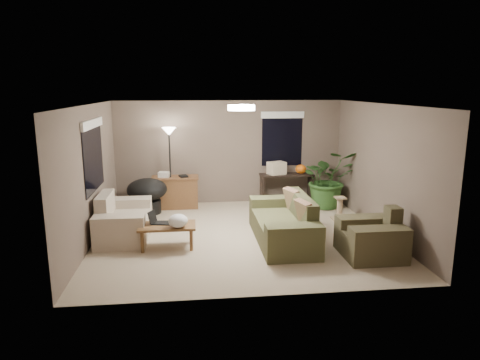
{
  "coord_description": "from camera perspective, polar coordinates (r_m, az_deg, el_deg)",
  "views": [
    {
      "loc": [
        -0.91,
        -7.82,
        2.79
      ],
      "look_at": [
        0.0,
        0.2,
        1.05
      ],
      "focal_mm": 32.0,
      "sensor_mm": 36.0,
      "label": 1
    }
  ],
  "objects": [
    {
      "name": "console_table",
      "position": [
        10.49,
        6.2,
        -0.86
      ],
      "size": [
        1.3,
        0.4,
        0.75
      ],
      "color": "black",
      "rests_on": "ground"
    },
    {
      "name": "papasan_chair",
      "position": [
        9.88,
        -12.27,
        -1.72
      ],
      "size": [
        1.11,
        1.11,
        0.8
      ],
      "color": "black",
      "rests_on": "ground"
    },
    {
      "name": "floor_lamp",
      "position": [
        9.97,
        -9.41,
        5.14
      ],
      "size": [
        0.32,
        0.32,
        1.91
      ],
      "color": "black",
      "rests_on": "ground"
    },
    {
      "name": "pumpkin",
      "position": [
        10.49,
        8.12,
        1.45
      ],
      "size": [
        0.31,
        0.31,
        0.22
      ],
      "primitive_type": "ellipsoid",
      "rotation": [
        0.0,
        0.0,
        0.19
      ],
      "color": "orange",
      "rests_on": "console_table"
    },
    {
      "name": "houseplant",
      "position": [
        10.33,
        11.65,
        -0.67
      ],
      "size": [
        1.24,
        1.38,
        1.08
      ],
      "primitive_type": "imported",
      "color": "#2D5923",
      "rests_on": "ground"
    },
    {
      "name": "desk",
      "position": [
        10.23,
        -8.61,
        -1.6
      ],
      "size": [
        1.1,
        0.5,
        0.75
      ],
      "color": "brown",
      "rests_on": "ground"
    },
    {
      "name": "laptop",
      "position": [
        7.79,
        -10.91,
        -5.3
      ],
      "size": [
        0.42,
        0.28,
        0.24
      ],
      "color": "black",
      "rests_on": "coffee_table"
    },
    {
      "name": "window_back",
      "position": [
        10.57,
        5.66,
        6.67
      ],
      "size": [
        1.06,
        0.05,
        1.33
      ],
      "color": "black",
      "rests_on": "room_shell"
    },
    {
      "name": "cardboard_box",
      "position": [
        10.34,
        4.9,
        1.6
      ],
      "size": [
        0.48,
        0.42,
        0.3
      ],
      "primitive_type": "cube",
      "rotation": [
        0.0,
        0.0,
        0.37
      ],
      "color": "beige",
      "rests_on": "console_table"
    },
    {
      "name": "ceiling_fixture",
      "position": [
        7.88,
        0.17,
        9.62
      ],
      "size": [
        0.5,
        0.5,
        0.1
      ],
      "primitive_type": "cylinder",
      "color": "white",
      "rests_on": "room_shell"
    },
    {
      "name": "cat_scratching_post",
      "position": [
        9.5,
        13.13,
        -3.89
      ],
      "size": [
        0.32,
        0.32,
        0.5
      ],
      "color": "tan",
      "rests_on": "ground"
    },
    {
      "name": "room_shell",
      "position": [
        8.02,
        0.16,
        1.1
      ],
      "size": [
        5.5,
        5.5,
        5.5
      ],
      "color": "#BCAC8C",
      "rests_on": "ground"
    },
    {
      "name": "throw_pillows",
      "position": [
        7.98,
        7.83,
        -3.5
      ],
      "size": [
        0.35,
        1.4,
        0.47
      ],
      "color": "#8C7251",
      "rests_on": "main_sofa"
    },
    {
      "name": "loveseat",
      "position": [
        8.48,
        -15.38,
        -5.38
      ],
      "size": [
        0.9,
        1.6,
        0.85
      ],
      "color": "beige",
      "rests_on": "ground"
    },
    {
      "name": "armchair",
      "position": [
        7.61,
        17.15,
        -7.53
      ],
      "size": [
        0.95,
        1.0,
        0.85
      ],
      "color": "#4C462E",
      "rests_on": "ground"
    },
    {
      "name": "window_left",
      "position": [
        8.38,
        -19.02,
        4.61
      ],
      "size": [
        0.05,
        1.56,
        1.33
      ],
      "color": "black",
      "rests_on": "room_shell"
    },
    {
      "name": "desk_papers",
      "position": [
        10.14,
        -9.57,
        0.69
      ],
      "size": [
        0.71,
        0.3,
        0.12
      ],
      "color": "silver",
      "rests_on": "desk"
    },
    {
      "name": "main_sofa",
      "position": [
        8.02,
        5.98,
        -6.02
      ],
      "size": [
        0.95,
        2.2,
        0.85
      ],
      "color": "#4E4F2F",
      "rests_on": "ground"
    },
    {
      "name": "plastic_bag",
      "position": [
        7.52,
        -8.26,
        -5.4
      ],
      "size": [
        0.42,
        0.4,
        0.24
      ],
      "primitive_type": "ellipsoid",
      "rotation": [
        0.0,
        0.0,
        0.35
      ],
      "color": "white",
      "rests_on": "coffee_table"
    },
    {
      "name": "coffee_table",
      "position": [
        7.72,
        -9.68,
        -6.36
      ],
      "size": [
        1.0,
        0.55,
        0.42
      ],
      "color": "brown",
      "rests_on": "ground"
    }
  ]
}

